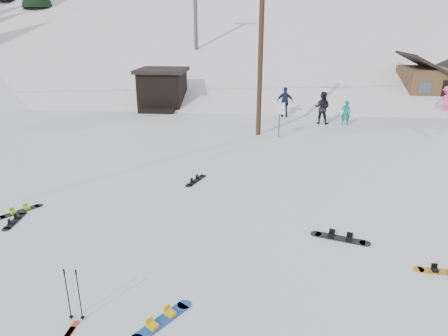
{
  "coord_description": "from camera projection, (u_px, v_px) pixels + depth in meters",
  "views": [
    {
      "loc": [
        2.23,
        -7.27,
        5.71
      ],
      "look_at": [
        1.05,
        4.58,
        1.4
      ],
      "focal_mm": 32.0,
      "sensor_mm": 36.0,
      "label": 1
    }
  ],
  "objects": [
    {
      "name": "ground",
      "position": [
        157.0,
        294.0,
        8.95
      ],
      "size": [
        200.0,
        200.0,
        0.0
      ],
      "primitive_type": "plane",
      "color": "silver",
      "rests_on": "ground"
    },
    {
      "name": "ski_slope",
      "position": [
        248.0,
        140.0,
        64.5
      ],
      "size": [
        60.0,
        85.24,
        65.97
      ],
      "primitive_type": "cube",
      "rotation": [
        0.31,
        0.0,
        0.0
      ],
      "color": "white",
      "rests_on": "ground"
    },
    {
      "name": "ridge_left",
      "position": [
        11.0,
        140.0,
        60.96
      ],
      "size": [
        47.54,
        95.03,
        58.38
      ],
      "primitive_type": "cube",
      "rotation": [
        0.23,
        0.07,
        0.14
      ],
      "color": "silver",
      "rests_on": "ground"
    },
    {
      "name": "treeline_crest",
      "position": [
        255.0,
        51.0,
        89.42
      ],
      "size": [
        50.0,
        6.0,
        10.0
      ],
      "primitive_type": null,
      "color": "black",
      "rests_on": "ski_slope"
    },
    {
      "name": "utility_pole",
      "position": [
        261.0,
        45.0,
        20.27
      ],
      "size": [
        2.0,
        0.26,
        9.0
      ],
      "color": "#3A2819",
      "rests_on": "ground"
    },
    {
      "name": "trail_sign",
      "position": [
        280.0,
        114.0,
        20.94
      ],
      "size": [
        0.5,
        0.09,
        1.85
      ],
      "color": "#595B60",
      "rests_on": "ground"
    },
    {
      "name": "lift_hut",
      "position": [
        163.0,
        88.0,
        28.55
      ],
      "size": [
        3.4,
        4.1,
        2.75
      ],
      "color": "black",
      "rests_on": "ground"
    },
    {
      "name": "cabin",
      "position": [
        437.0,
        85.0,
        29.51
      ],
      "size": [
        5.39,
        4.4,
        3.77
      ],
      "color": "brown",
      "rests_on": "ground"
    },
    {
      "name": "hero_snowboard",
      "position": [
        161.0,
        321.0,
        8.1
      ],
      "size": [
        1.03,
        1.4,
        0.11
      ],
      "rotation": [
        0.0,
        0.0,
        0.98
      ],
      "color": "#1B4DB0",
      "rests_on": "ground"
    },
    {
      "name": "ski_poles",
      "position": [
        73.0,
        294.0,
        7.98
      ],
      "size": [
        0.33,
        0.09,
        1.19
      ],
      "color": "black",
      "rests_on": "ground"
    },
    {
      "name": "board_scatter_b",
      "position": [
        15.0,
        221.0,
        12.24
      ],
      "size": [
        0.34,
        1.28,
        0.09
      ],
      "rotation": [
        0.0,
        0.0,
        1.67
      ],
      "color": "black",
      "rests_on": "ground"
    },
    {
      "name": "board_scatter_c",
      "position": [
        20.0,
        211.0,
        12.86
      ],
      "size": [
        0.98,
        1.24,
        0.1
      ],
      "rotation": [
        0.0,
        0.0,
        0.93
      ],
      "color": "black",
      "rests_on": "ground"
    },
    {
      "name": "board_scatter_d",
      "position": [
        340.0,
        238.0,
        11.24
      ],
      "size": [
        1.6,
        0.72,
        0.12
      ],
      "rotation": [
        0.0,
        0.0,
        -0.3
      ],
      "color": "black",
      "rests_on": "ground"
    },
    {
      "name": "board_scatter_e",
      "position": [
        444.0,
        271.0,
        9.73
      ],
      "size": [
        1.39,
        0.35,
        0.1
      ],
      "rotation": [
        0.0,
        0.0,
        -0.08
      ],
      "color": "#C38515",
      "rests_on": "ground"
    },
    {
      "name": "board_scatter_f",
      "position": [
        196.0,
        180.0,
        15.39
      ],
      "size": [
        0.65,
        1.35,
        0.1
      ],
      "rotation": [
        0.0,
        0.0,
        1.23
      ],
      "color": "black",
      "rests_on": "ground"
    },
    {
      "name": "skier_teal",
      "position": [
        346.0,
        113.0,
        23.67
      ],
      "size": [
        0.59,
        0.44,
        1.48
      ],
      "primitive_type": "imported",
      "rotation": [
        0.0,
        0.0,
        2.98
      ],
      "color": "#0B7468",
      "rests_on": "ground"
    },
    {
      "name": "skier_dark",
      "position": [
        322.0,
        108.0,
        23.94
      ],
      "size": [
        1.14,
        1.01,
        1.94
      ],
      "primitive_type": "imported",
      "rotation": [
        0.0,
        0.0,
        2.79
      ],
      "color": "black",
      "rests_on": "ground"
    },
    {
      "name": "skier_pink",
      "position": [
        446.0,
        101.0,
        26.13
      ],
      "size": [
        1.27,
        0.78,
        1.92
      ],
      "primitive_type": "imported",
      "rotation": [
        0.0,
        0.0,
        3.19
      ],
      "color": "#F45695",
      "rests_on": "ground"
    },
    {
      "name": "skier_navy",
      "position": [
        285.0,
        102.0,
        25.69
      ],
      "size": [
        1.17,
        0.59,
        1.92
      ],
      "primitive_type": "imported",
      "rotation": [
        0.0,
        0.0,
        3.03
      ],
      "color": "#192240",
      "rests_on": "ground"
    }
  ]
}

